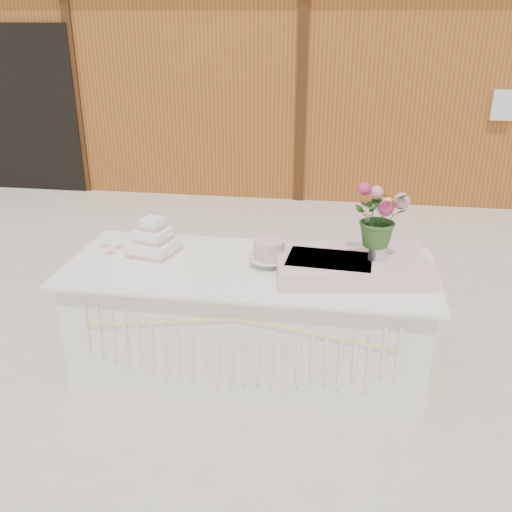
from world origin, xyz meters
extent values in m
plane|color=beige|center=(0.00, 0.00, 0.00)|extent=(80.00, 80.00, 0.00)
cube|color=#92591E|center=(0.00, 6.00, 1.50)|extent=(12.00, 4.00, 3.00)
cube|color=white|center=(0.00, 0.00, 0.38)|extent=(2.28, 0.88, 0.75)
cube|color=white|center=(0.00, 0.00, 0.76)|extent=(2.40, 1.00, 0.02)
cube|color=white|center=(-0.68, 0.12, 0.82)|extent=(0.33, 0.33, 0.09)
cube|color=#D9A089|center=(-0.68, 0.12, 0.79)|extent=(0.35, 0.35, 0.02)
cube|color=white|center=(-0.68, 0.12, 0.91)|extent=(0.24, 0.24, 0.09)
cube|color=#D9A089|center=(-0.68, 0.12, 0.88)|extent=(0.25, 0.25, 0.02)
cube|color=white|center=(-0.68, 0.12, 0.99)|extent=(0.16, 0.16, 0.08)
cube|color=#D9A089|center=(-0.68, 0.12, 0.97)|extent=(0.17, 0.17, 0.02)
cylinder|color=silver|center=(0.13, 0.02, 0.78)|extent=(0.22, 0.22, 0.01)
cylinder|color=silver|center=(0.13, 0.02, 0.80)|extent=(0.06, 0.06, 0.04)
cylinder|color=silver|center=(0.13, 0.02, 0.83)|extent=(0.25, 0.25, 0.01)
cylinder|color=#E9A8A8|center=(0.13, 0.02, 0.89)|extent=(0.20, 0.20, 0.12)
cube|color=beige|center=(0.66, -0.02, 0.83)|extent=(1.02, 0.70, 0.12)
cylinder|color=silver|center=(0.81, -0.04, 0.96)|extent=(0.10, 0.10, 0.14)
imported|color=#315A24|center=(0.81, -0.04, 1.21)|extent=(0.36, 0.32, 0.36)
camera|label=1|loc=(0.57, -3.35, 2.28)|focal=40.00mm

